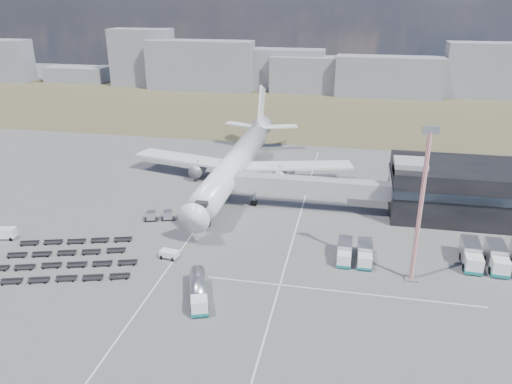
# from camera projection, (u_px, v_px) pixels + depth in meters

# --- Properties ---
(ground) EXTENTS (420.00, 420.00, 0.00)m
(ground) POSITION_uv_depth(u_px,v_px,m) (193.00, 249.00, 84.08)
(ground) COLOR #565659
(ground) RESTS_ON ground
(grass_strip) EXTENTS (420.00, 90.00, 0.01)m
(grass_strip) POSITION_uv_depth(u_px,v_px,m) (286.00, 110.00, 184.18)
(grass_strip) COLOR brown
(grass_strip) RESTS_ON ground
(lane_markings) EXTENTS (47.12, 110.00, 0.01)m
(lane_markings) POSITION_uv_depth(u_px,v_px,m) (254.00, 246.00, 85.01)
(lane_markings) COLOR silver
(lane_markings) RESTS_ON ground
(terminal) EXTENTS (30.40, 16.40, 11.00)m
(terminal) POSITION_uv_depth(u_px,v_px,m) (470.00, 190.00, 95.16)
(terminal) COLOR black
(terminal) RESTS_ON ground
(jet_bridge) EXTENTS (30.30, 3.80, 7.05)m
(jet_bridge) POSITION_uv_depth(u_px,v_px,m) (302.00, 185.00, 97.87)
(jet_bridge) COLOR #939399
(jet_bridge) RESTS_ON ground
(airliner) EXTENTS (51.59, 64.53, 17.62)m
(airliner) POSITION_uv_depth(u_px,v_px,m) (237.00, 161.00, 111.57)
(airliner) COLOR white
(airliner) RESTS_ON ground
(skyline) EXTENTS (298.71, 25.46, 25.30)m
(skyline) POSITION_uv_depth(u_px,v_px,m) (284.00, 70.00, 216.57)
(skyline) COLOR gray
(skyline) RESTS_ON ground
(fuel_tanker) EXTENTS (5.26, 9.50, 2.99)m
(fuel_tanker) POSITION_uv_depth(u_px,v_px,m) (198.00, 290.00, 69.82)
(fuel_tanker) COLOR white
(fuel_tanker) RESTS_ON ground
(pushback_tug) EXTENTS (3.13, 2.05, 1.36)m
(pushback_tug) POSITION_uv_depth(u_px,v_px,m) (169.00, 254.00, 81.06)
(pushback_tug) COLOR white
(pushback_tug) RESTS_ON ground
(utility_van) EXTENTS (4.09, 2.53, 2.07)m
(utility_van) POSITION_uv_depth(u_px,v_px,m) (5.00, 234.00, 87.26)
(utility_van) COLOR white
(utility_van) RESTS_ON ground
(catering_truck) EXTENTS (3.90, 6.17, 2.64)m
(catering_truck) POSITION_uv_depth(u_px,v_px,m) (285.00, 175.00, 114.38)
(catering_truck) COLOR white
(catering_truck) RESTS_ON ground
(service_trucks_near) EXTENTS (5.51, 6.59, 2.65)m
(service_trucks_near) POSITION_uv_depth(u_px,v_px,m) (355.00, 252.00, 80.11)
(service_trucks_near) COLOR white
(service_trucks_near) RESTS_ON ground
(service_trucks_far) EXTENTS (10.57, 8.14, 3.14)m
(service_trucks_far) POSITION_uv_depth(u_px,v_px,m) (497.00, 257.00, 78.10)
(service_trucks_far) COLOR white
(service_trucks_far) RESTS_ON ground
(uld_row) EXTENTS (11.88, 5.27, 1.66)m
(uld_row) POSITION_uv_depth(u_px,v_px,m) (176.00, 215.00, 94.81)
(uld_row) COLOR black
(uld_row) RESTS_ON ground
(baggage_dollies) EXTENTS (24.85, 19.56, 0.71)m
(baggage_dollies) POSITION_uv_depth(u_px,v_px,m) (63.00, 259.00, 80.22)
(baggage_dollies) COLOR black
(baggage_dollies) RESTS_ON ground
(floodlight_mast) EXTENTS (2.23, 1.83, 23.76)m
(floodlight_mast) POSITION_uv_depth(u_px,v_px,m) (421.00, 207.00, 70.87)
(floodlight_mast) COLOR red
(floodlight_mast) RESTS_ON ground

